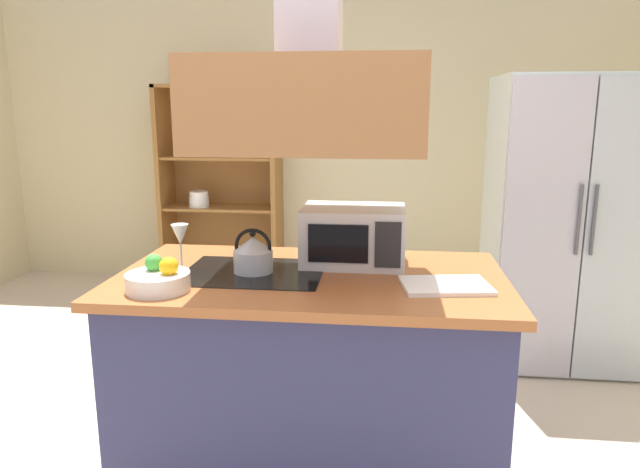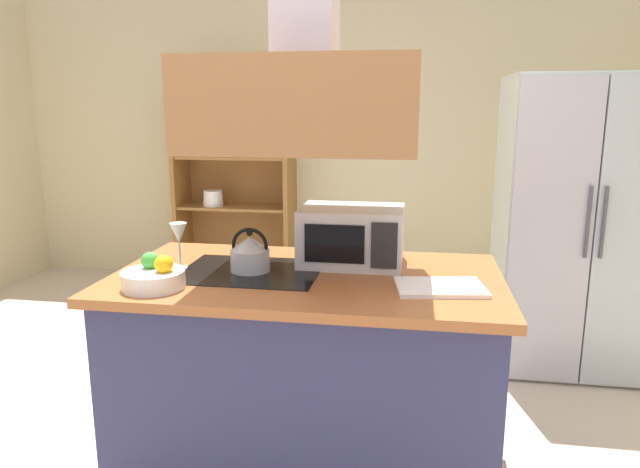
# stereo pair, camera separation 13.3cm
# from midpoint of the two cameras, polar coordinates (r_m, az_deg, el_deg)

# --- Properties ---
(wall_back) EXTENTS (6.00, 0.12, 2.70)m
(wall_back) POSITION_cam_midpoint_polar(r_m,az_deg,el_deg) (5.30, 2.54, 9.66)
(wall_back) COLOR beige
(wall_back) RESTS_ON ground
(kitchen_island) EXTENTS (1.65, 0.94, 0.90)m
(kitchen_island) POSITION_cam_midpoint_polar(r_m,az_deg,el_deg) (2.65, 0.21, -13.27)
(kitchen_island) COLOR navy
(kitchen_island) RESTS_ON ground
(range_hood) EXTENTS (0.90, 0.70, 1.28)m
(range_hood) POSITION_cam_midpoint_polar(r_m,az_deg,el_deg) (2.39, 0.24, 15.35)
(range_hood) COLOR #9E673B
(refrigerator) EXTENTS (0.90, 0.78, 1.79)m
(refrigerator) POSITION_cam_midpoint_polar(r_m,az_deg,el_deg) (3.92, 24.72, 0.84)
(refrigerator) COLOR #B4BFB6
(refrigerator) RESTS_ON ground
(dish_cabinet) EXTENTS (1.05, 0.40, 1.79)m
(dish_cabinet) POSITION_cam_midpoint_polar(r_m,az_deg,el_deg) (5.33, -7.54, 3.53)
(dish_cabinet) COLOR #96622D
(dish_cabinet) RESTS_ON ground
(kettle) EXTENTS (0.17, 0.17, 0.19)m
(kettle) POSITION_cam_midpoint_polar(r_m,az_deg,el_deg) (2.52, -5.36, -1.91)
(kettle) COLOR #AFB6C2
(kettle) RESTS_ON kitchen_island
(cutting_board) EXTENTS (0.37, 0.29, 0.02)m
(cutting_board) POSITION_cam_midpoint_polar(r_m,az_deg,el_deg) (2.34, 13.31, -5.13)
(cutting_board) COLOR white
(cutting_board) RESTS_ON kitchen_island
(microwave) EXTENTS (0.46, 0.35, 0.26)m
(microwave) POSITION_cam_midpoint_polar(r_m,az_deg,el_deg) (2.63, 4.57, -0.18)
(microwave) COLOR silver
(microwave) RESTS_ON kitchen_island
(wine_glass_on_counter) EXTENTS (0.08, 0.08, 0.21)m
(wine_glass_on_counter) POSITION_cam_midpoint_polar(r_m,az_deg,el_deg) (2.60, -12.30, -0.11)
(wine_glass_on_counter) COLOR silver
(wine_glass_on_counter) RESTS_ON kitchen_island
(fruit_bowl) EXTENTS (0.25, 0.25, 0.14)m
(fruit_bowl) POSITION_cam_midpoint_polar(r_m,az_deg,el_deg) (2.37, -14.47, -4.12)
(fruit_bowl) COLOR silver
(fruit_bowl) RESTS_ON kitchen_island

